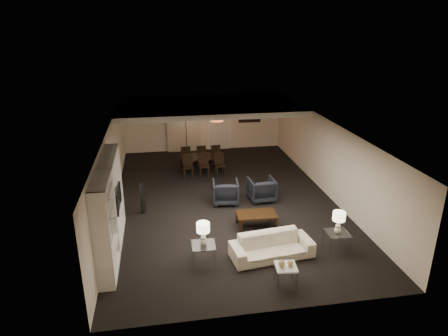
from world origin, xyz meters
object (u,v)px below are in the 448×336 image
Objects in this scene: armchair_right at (262,189)px; side_table_right at (336,242)px; coffee_table at (256,220)px; armchair_left at (225,192)px; table_lamp_left at (203,234)px; television at (114,199)px; chair_fl at (186,155)px; side_table_left at (204,254)px; chair_fm at (200,155)px; marble_table at (285,275)px; floor_speaker at (143,198)px; sofa at (272,246)px; table_lamp_right at (338,222)px; vase_blue at (104,236)px; chair_nm at (204,165)px; chair_fr at (215,154)px; chair_nl at (188,166)px; vase_amber at (104,205)px; floor_lamp at (186,134)px; chair_nr at (220,165)px; dining_table at (202,163)px; pendant_light at (217,118)px.

side_table_right is at bearing 105.72° from armchair_right.
side_table_right reaches higher than coffee_table.
coffee_table is at bearing 115.57° from armchair_left.
armchair_right is at bearing 55.12° from table_lamp_left.
television is 5.71m from chair_fl.
chair_fm is (0.71, 7.06, 0.16)m from side_table_left.
armchair_right is at bearing -173.87° from armchair_left.
chair_fm is at bearing 96.91° from marble_table.
television is 1.21× the size of chair_fm.
floor_speaker reaches higher than side_table_right.
coffee_table is 2.41m from table_lamp_left.
sofa is 2.45× the size of armchair_left.
side_table_right is 2.03m from marble_table.
table_lamp_right reaches higher than floor_speaker.
coffee_table is 1.09× the size of television.
vase_blue is at bearing 72.45° from chair_fl.
table_lamp_right is 0.68× the size of chair_fl.
television is 1.21× the size of chair_nm.
chair_fl is at bearing 114.98° from side_table_right.
side_table_left is at bearing 76.37° from chair_fr.
sofa is at bearing 180.00° from side_table_right.
coffee_table is 4.45m from chair_nl.
vase_amber is 7.53m from chair_fm.
chair_fm is (-2.69, 7.06, 0.16)m from side_table_right.
floor_lamp is at bearing -75.15° from armchair_left.
sofa is 3.36m from armchair_left.
marble_table is 8.17m from chair_fr.
chair_nr is at bearing 59.83° from vase_blue.
armchair_left is 1.20m from armchair_right.
armchair_left reaches higher than side_table_right.
chair_nm is at bearing 98.20° from marble_table.
floor_lamp is (-1.42, 8.63, 0.60)m from sofa.
sofa is 1.70m from side_table_right.
floor_lamp is at bearing -59.93° from chair_fr.
sofa is 4.37× the size of marble_table.
table_lamp_right is (1.10, -3.30, 0.43)m from armchair_right.
sofa is 3.64× the size of side_table_left.
floor_lamp reaches higher than dining_table.
vase_amber reaches higher than coffee_table.
side_table_right is at bearing -59.50° from chair_nl.
chair_fm is (-0.99, 5.46, 0.22)m from coffee_table.
table_lamp_left is 2.88m from television.
dining_table is (-0.39, 3.11, -0.09)m from armchair_left.
side_table_left is (-1.40, -7.06, -1.66)m from pendant_light.
television is at bearing -124.53° from pendant_light.
coffee_table is 2.40× the size of marble_table.
television is 1.05× the size of floor_speaker.
chair_fl is 1.00× the size of chair_fr.
side_table_right is 0.97× the size of table_lamp_right.
floor_lamp is at bearing -96.20° from chair_fl.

